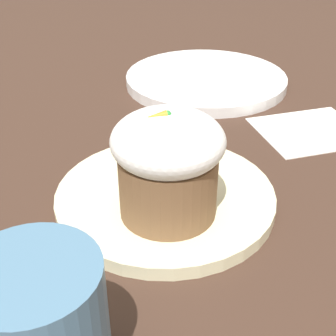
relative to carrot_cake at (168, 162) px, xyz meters
name	(u,v)px	position (x,y,z in m)	size (l,w,h in m)	color
ground_plane	(165,202)	(-0.01, -0.03, -0.07)	(4.00, 4.00, 0.00)	#3D281E
dessert_plate	(165,197)	(-0.01, -0.03, -0.06)	(0.22, 0.22, 0.01)	beige
carrot_cake	(168,162)	(0.00, 0.00, 0.00)	(0.10, 0.10, 0.10)	brown
spoon	(161,188)	(0.00, -0.03, -0.05)	(0.08, 0.13, 0.01)	silver
coffee_cup	(38,332)	(0.12, 0.14, -0.02)	(0.11, 0.08, 0.10)	teal
side_plate	(206,79)	(-0.15, -0.32, -0.06)	(0.25, 0.25, 0.02)	white
paper_napkin	(311,130)	(-0.23, -0.13, -0.07)	(0.14, 0.12, 0.00)	white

